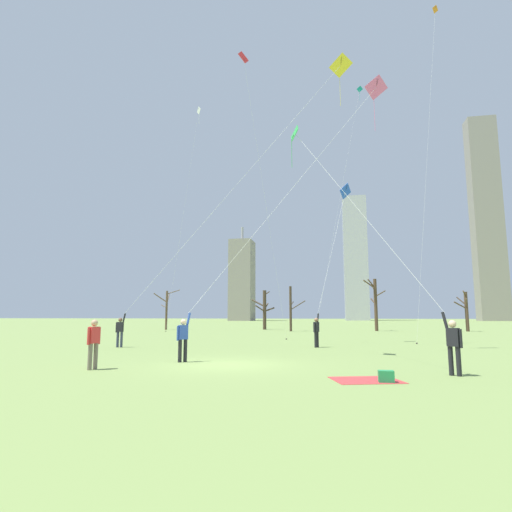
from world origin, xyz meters
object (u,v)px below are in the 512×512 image
at_px(kite_flyer_midfield_left_green, 425,306).
at_px(picnic_spot, 377,378).
at_px(distant_kite_low_near_trees_white, 194,142).
at_px(bare_tree_rightmost, 291,308).
at_px(distant_kite_high_overhead_red, 248,90).
at_px(bare_tree_right_of_center, 166,308).
at_px(distant_kite_drifting_left_teal, 353,126).
at_px(bare_tree_left_of_center, 264,309).
at_px(bare_tree_far_right_edge, 375,302).
at_px(kite_flyer_midfield_right_yellow, 182,256).
at_px(kite_flyer_foreground_right_blue, 322,303).
at_px(bare_tree_leftmost, 466,310).
at_px(bystander_strolling_midfield, 94,342).
at_px(distant_kite_drifting_right_orange, 433,57).
at_px(kite_flyer_foreground_left_pink, 239,265).

height_order(kite_flyer_midfield_left_green, picnic_spot, kite_flyer_midfield_left_green).
xyz_separation_m(kite_flyer_midfield_left_green, distant_kite_low_near_trees_white, (-17.15, 27.06, 18.20)).
distance_m(distant_kite_low_near_trees_white, bare_tree_rightmost, 20.99).
distance_m(distant_kite_high_overhead_red, bare_tree_right_of_center, 31.15).
height_order(distant_kite_drifting_left_teal, bare_tree_left_of_center, distant_kite_drifting_left_teal).
distance_m(bare_tree_far_right_edge, bare_tree_left_of_center, 13.45).
distance_m(kite_flyer_midfield_right_yellow, distant_kite_high_overhead_red, 12.54).
distance_m(distant_kite_high_overhead_red, picnic_spot, 22.73).
distance_m(bare_tree_right_of_center, bare_tree_far_right_edge, 24.99).
height_order(distant_kite_drifting_left_teal, bare_tree_right_of_center, distant_kite_drifting_left_teal).
relative_size(kite_flyer_midfield_left_green, distant_kite_low_near_trees_white, 0.44).
bearing_deg(kite_flyer_foreground_right_blue, bare_tree_right_of_center, 128.42).
bearing_deg(kite_flyer_midfield_right_yellow, distant_kite_drifting_left_teal, 61.48).
relative_size(bare_tree_far_right_edge, bare_tree_left_of_center, 1.21).
xyz_separation_m(kite_flyer_foreground_right_blue, bare_tree_rightmost, (-3.99, 22.46, 0.16)).
height_order(kite_flyer_midfield_left_green, distant_kite_drifting_left_teal, distant_kite_drifting_left_teal).
bearing_deg(bare_tree_far_right_edge, distant_kite_high_overhead_red, -112.98).
distance_m(kite_flyer_midfield_right_yellow, bare_tree_leftmost, 35.57).
bearing_deg(picnic_spot, bystander_strolling_midfield, 174.29).
distance_m(bystander_strolling_midfield, distant_kite_drifting_left_teal, 38.33).
distance_m(distant_kite_high_overhead_red, bare_tree_rightmost, 25.43).
bearing_deg(bare_tree_far_right_edge, bare_tree_leftmost, 2.10).
bearing_deg(kite_flyer_midfield_left_green, distant_kite_drifting_left_teal, 90.56).
xyz_separation_m(distant_kite_drifting_right_orange, bare_tree_leftmost, (6.29, 17.81, -19.27)).
height_order(distant_kite_low_near_trees_white, bare_tree_rightmost, distant_kite_low_near_trees_white).
height_order(kite_flyer_midfield_right_yellow, distant_kite_low_near_trees_white, distant_kite_low_near_trees_white).
bearing_deg(bare_tree_leftmost, kite_flyer_midfield_right_yellow, -130.35).
height_order(kite_flyer_midfield_left_green, kite_flyer_foreground_left_pink, kite_flyer_foreground_left_pink).
distance_m(distant_kite_drifting_right_orange, distant_kite_drifting_left_teal, 12.57).
height_order(kite_flyer_midfield_right_yellow, kite_flyer_foreground_right_blue, kite_flyer_midfield_right_yellow).
bearing_deg(picnic_spot, distant_kite_drifting_right_orange, 70.87).
height_order(distant_kite_high_overhead_red, distant_kite_drifting_right_orange, distant_kite_drifting_right_orange).
bearing_deg(bystander_strolling_midfield, distant_kite_high_overhead_red, 78.98).
bearing_deg(distant_kite_drifting_right_orange, bare_tree_left_of_center, 129.56).
distance_m(kite_flyer_midfield_left_green, bare_tree_leftmost, 37.63).
relative_size(bystander_strolling_midfield, distant_kite_drifting_left_teal, 0.06).
bearing_deg(kite_flyer_midfield_right_yellow, bare_tree_left_of_center, 89.77).
bearing_deg(bare_tree_left_of_center, bare_tree_rightmost, -53.00).
height_order(kite_flyer_foreground_left_pink, bare_tree_far_right_edge, kite_flyer_foreground_left_pink).
height_order(bare_tree_leftmost, bare_tree_right_of_center, bare_tree_right_of_center).
height_order(kite_flyer_midfield_right_yellow, distant_kite_high_overhead_red, distant_kite_high_overhead_red).
bearing_deg(bare_tree_rightmost, distant_kite_low_near_trees_white, -148.62).
xyz_separation_m(picnic_spot, bare_tree_rightmost, (-5.74, 35.05, 2.51)).
height_order(kite_flyer_foreground_right_blue, distant_kite_drifting_left_teal, distant_kite_drifting_left_teal).
height_order(distant_kite_drifting_right_orange, bare_tree_right_of_center, distant_kite_drifting_right_orange).
bearing_deg(kite_flyer_foreground_right_blue, bystander_strolling_midfield, -121.60).
bearing_deg(kite_flyer_foreground_left_pink, picnic_spot, -45.35).
bearing_deg(bare_tree_left_of_center, bare_tree_far_right_edge, -11.11).
bearing_deg(kite_flyer_midfield_left_green, picnic_spot, -129.68).
height_order(bystander_strolling_midfield, bare_tree_far_right_edge, bare_tree_far_right_edge).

